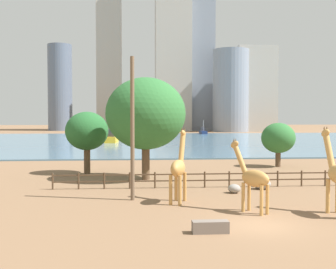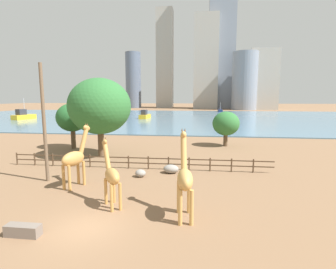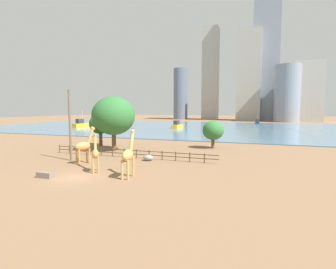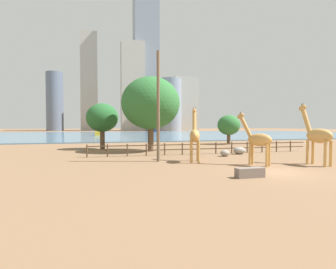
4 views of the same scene
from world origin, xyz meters
name	(u,v)px [view 1 (image 1 of 4)]	position (x,y,z in m)	size (l,w,h in m)	color
ground_plane	(162,140)	(0.00, 80.00, 0.00)	(400.00, 400.00, 0.00)	brown
harbor_water	(163,141)	(0.00, 77.00, 0.10)	(180.00, 86.00, 0.20)	slate
giraffe_tall	(179,168)	(-3.65, 6.30, 2.32)	(1.58, 3.13, 4.99)	#C18C47
giraffe_companion	(253,178)	(0.47, 3.00, 2.08)	(2.16, 2.75, 4.39)	#C18C47
utility_pole	(132,129)	(-6.71, 7.35, 4.91)	(0.28, 0.28, 9.82)	brown
boulder_near_fence	(234,189)	(0.88, 9.40, 0.34)	(0.95, 0.89, 0.67)	gray
boulder_by_pole	(262,184)	(3.46, 10.90, 0.40)	(1.43, 1.07, 0.81)	gray
feeding_trough	(210,227)	(-2.84, -1.18, 0.30)	(1.80, 0.60, 0.60)	#72665B
enclosure_fence	(211,178)	(-0.41, 12.00, 0.76)	(26.12, 0.14, 1.30)	#4C3826
tree_left_large	(87,131)	(-11.36, 21.28, 4.25)	(4.30, 4.30, 6.23)	brown
tree_center_broad	(146,114)	(-5.57, 16.70, 6.00)	(7.25, 7.25, 9.28)	brown
tree_right_tall	(278,138)	(9.80, 25.42, 3.28)	(3.85, 3.85, 5.04)	brown
boat_sailboat	(203,132)	(15.44, 113.41, 0.97)	(2.01, 5.16, 4.59)	navy
boat_tug	(112,138)	(-11.62, 69.93, 1.16)	(2.76, 6.59, 2.84)	gold
skyline_tower_needle	(173,63)	(8.97, 150.05, 27.63)	(14.35, 9.77, 55.25)	#ADA89E
skyline_block_central	(109,57)	(-17.58, 163.04, 31.58)	(10.50, 9.83, 63.15)	#ADA89E
skyline_tower_glass	(60,88)	(-37.72, 157.53, 17.87)	(9.97, 9.97, 35.73)	slate
skyline_block_left	(194,16)	(18.40, 155.37, 47.87)	(15.59, 13.06, 95.74)	gray
skyline_block_right	(231,91)	(30.16, 138.26, 15.70)	(13.72, 13.72, 31.40)	gray
skyline_tower_short	(255,89)	(40.62, 141.05, 16.57)	(15.16, 9.60, 33.15)	#B7B2A8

